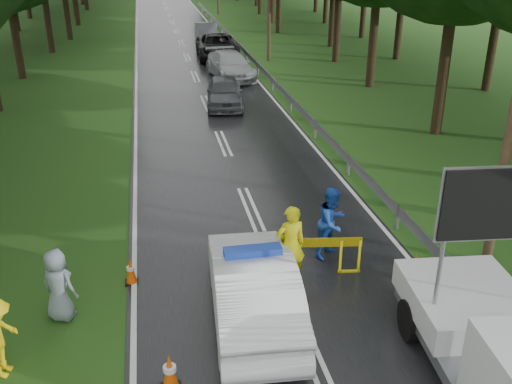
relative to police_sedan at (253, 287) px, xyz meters
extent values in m
plane|color=#1D4B15|center=(0.90, -0.76, -0.77)|extent=(160.00, 160.00, 0.00)
cube|color=black|center=(0.90, 29.24, -0.76)|extent=(7.00, 140.00, 0.02)
cylinder|color=gray|center=(4.60, -0.76, -0.42)|extent=(0.12, 0.12, 0.70)
cube|color=gray|center=(4.60, 29.24, -0.22)|extent=(0.05, 60.00, 0.30)
imported|color=white|center=(0.00, 0.00, 0.00)|extent=(1.91, 4.75, 1.54)
cube|color=#1938A5|center=(0.00, 0.00, 0.84)|extent=(1.17, 0.39, 0.15)
cube|color=gray|center=(3.76, -2.47, -0.23)|extent=(2.41, 4.36, 0.25)
cube|color=silver|center=(3.86, -1.48, 0.17)|extent=(2.32, 2.59, 0.55)
cube|color=black|center=(3.82, -1.88, 2.41)|extent=(1.89, 0.31, 1.29)
cylinder|color=black|center=(2.94, -1.19, -0.35)|extent=(0.36, 0.86, 0.84)
cylinder|color=black|center=(4.82, -1.38, -0.35)|extent=(0.36, 0.86, 0.84)
cube|color=yellow|center=(0.61, 1.64, -0.33)|extent=(0.06, 0.06, 0.88)
cube|color=yellow|center=(1.04, 1.57, -0.33)|extent=(0.06, 0.06, 0.88)
cube|color=yellow|center=(2.35, 1.37, -0.33)|extent=(0.06, 0.06, 0.88)
cube|color=yellow|center=(2.79, 1.30, -0.33)|extent=(0.06, 0.06, 0.88)
cube|color=#F2CC00|center=(1.70, 1.47, 0.07)|extent=(2.27, 0.39, 0.22)
imported|color=#D2D20B|center=(1.09, 1.24, 0.19)|extent=(0.76, 0.55, 1.93)
imported|color=blue|center=(2.40, 2.24, 0.14)|extent=(1.13, 1.08, 1.83)
imported|color=slate|center=(-3.90, 0.78, 0.03)|extent=(0.93, 0.85, 1.60)
imported|color=#404348|center=(1.70, 16.58, -0.07)|extent=(2.11, 4.27, 1.40)
imported|color=#9FA2A7|center=(2.86, 22.58, -0.05)|extent=(2.61, 5.20, 1.45)
imported|color=black|center=(2.87, 28.58, 0.01)|extent=(2.79, 5.72, 1.57)
imported|color=#45474E|center=(2.89, 35.51, -0.07)|extent=(1.51, 4.25, 1.40)
cone|color=#DF4B07|center=(-1.79, -1.76, -0.37)|extent=(0.31, 0.31, 0.77)
cube|color=black|center=(0.83, 1.24, -0.76)|extent=(0.33, 0.33, 0.03)
cone|color=#DF4B07|center=(0.83, 1.24, -0.41)|extent=(0.27, 0.27, 0.68)
cube|color=black|center=(1.73, 3.27, -0.76)|extent=(0.32, 0.32, 0.03)
cone|color=#DF4B07|center=(1.73, 3.27, -0.42)|extent=(0.27, 0.27, 0.67)
cube|color=black|center=(-2.50, 1.86, -0.76)|extent=(0.31, 0.31, 0.03)
cone|color=#DF4B07|center=(-2.50, 1.86, -0.44)|extent=(0.25, 0.25, 0.63)
cube|color=black|center=(3.93, 0.74, -0.76)|extent=(0.34, 0.34, 0.03)
cone|color=#DF4B07|center=(3.93, 0.74, -0.40)|extent=(0.28, 0.28, 0.71)
camera|label=1|loc=(-1.77, -9.67, 6.49)|focal=40.00mm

